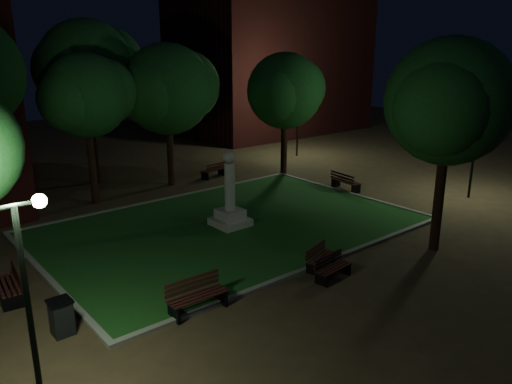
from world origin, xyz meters
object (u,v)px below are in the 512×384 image
(bench_far_side, at_px, (214,170))
(trash_bin, at_px, (61,317))
(bench_right_side, at_px, (345,182))
(bench_left_side, at_px, (11,286))
(bench_near_left, at_px, (332,268))
(bench_west_near, at_px, (197,296))
(bench_near_right, at_px, (320,258))
(monument, at_px, (230,205))

(bench_far_side, xyz_separation_m, trash_bin, (-12.56, -10.94, 0.09))
(bench_right_side, bearing_deg, trash_bin, 111.43)
(bench_left_side, relative_size, bench_far_side, 1.03)
(bench_near_left, bearing_deg, bench_west_near, 161.53)
(bench_near_right, distance_m, trash_bin, 8.43)
(bench_left_side, xyz_separation_m, bench_right_side, (16.86, 1.38, 0.02))
(monument, relative_size, bench_left_side, 1.84)
(bench_near_right, bearing_deg, bench_far_side, 54.57)
(bench_near_left, xyz_separation_m, bench_far_side, (4.57, 13.26, 0.04))
(bench_near_right, distance_m, bench_far_side, 13.14)
(bench_west_near, height_order, bench_right_side, bench_west_near)
(trash_bin, bearing_deg, bench_left_side, 100.01)
(monument, xyz_separation_m, bench_left_side, (-8.85, -0.79, -0.52))
(bench_near_right, bearing_deg, monument, 73.07)
(bench_near_right, height_order, bench_west_near, bench_west_near)
(bench_near_right, height_order, bench_far_side, bench_far_side)
(monument, bearing_deg, trash_bin, -155.97)
(bench_right_side, bearing_deg, monument, 100.86)
(bench_near_right, xyz_separation_m, bench_west_near, (-4.88, 0.24, 0.10))
(bench_west_near, relative_size, bench_left_side, 1.05)
(monument, distance_m, bench_right_side, 8.05)
(bench_right_side, relative_size, trash_bin, 1.83)
(bench_near_right, distance_m, bench_left_side, 9.86)
(bench_near_left, height_order, bench_west_near, bench_west_near)
(bench_near_left, relative_size, trash_bin, 1.48)
(bench_west_near, distance_m, trash_bin, 3.64)
(bench_left_side, height_order, trash_bin, trash_bin)
(monument, height_order, bench_near_left, monument)
(bench_near_right, xyz_separation_m, bench_right_side, (8.05, 5.80, 0.09))
(bench_right_side, xyz_separation_m, bench_far_side, (-3.78, 6.63, -0.04))
(bench_near_right, xyz_separation_m, bench_left_side, (-8.81, 4.42, 0.07))
(bench_near_left, bearing_deg, bench_left_side, 142.98)
(bench_near_right, bearing_deg, bench_right_side, 19.28)
(monument, height_order, bench_far_side, monument)
(bench_left_side, bearing_deg, monument, 100.68)
(bench_near_left, bearing_deg, bench_near_right, 64.71)
(bench_west_near, relative_size, trash_bin, 1.82)
(bench_left_side, bearing_deg, bench_right_side, 100.25)
(bench_near_left, relative_size, bench_right_side, 0.81)
(bench_far_side, bearing_deg, monument, 48.61)
(bench_west_near, relative_size, bench_right_side, 1.00)
(monument, relative_size, trash_bin, 3.20)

